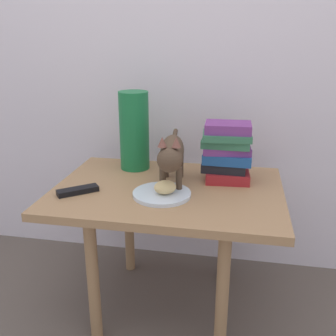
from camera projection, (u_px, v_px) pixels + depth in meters
The scene contains 9 objects.
ground_plane at pixel (168, 304), 1.65m from camera, with size 6.00×6.00×0.00m, color brown.
back_panel at pixel (186, 32), 1.68m from camera, with size 4.00×0.04×2.20m, color silver.
side_table at pixel (168, 204), 1.49m from camera, with size 0.86×0.62×0.54m.
plate at pixel (162, 194), 1.40m from camera, with size 0.21×0.21×0.01m, color silver.
bread_roll at pixel (165, 187), 1.37m from camera, with size 0.08×0.06×0.05m, color #E0BC7A.
cat at pixel (172, 153), 1.44m from camera, with size 0.12×0.48×0.23m.
book_stack at pixel (227, 152), 1.51m from camera, with size 0.20×0.15×0.23m.
green_vase at pixel (134, 131), 1.64m from camera, with size 0.13×0.13×0.33m, color #196B38.
tv_remote at pixel (78, 191), 1.42m from camera, with size 0.15×0.04×0.02m, color black.
Camera 1 is at (0.25, -1.34, 1.10)m, focal length 41.28 mm.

